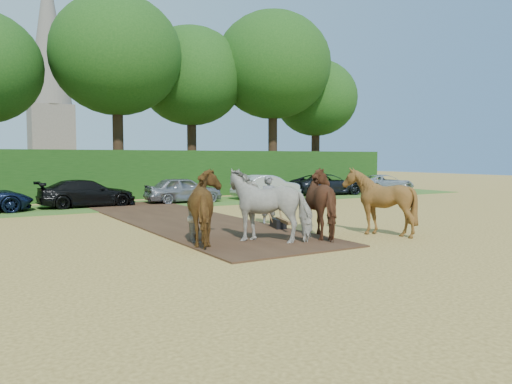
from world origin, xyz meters
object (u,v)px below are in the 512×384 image
at_px(spectator_near, 197,217).
at_px(parked_cars, 161,191).
at_px(plough_team, 299,204).
at_px(church, 49,67).

distance_m(spectator_near, parked_cars, 12.92).
relative_size(plough_team, church, 0.29).
relative_size(parked_cars, church, 1.52).
height_order(plough_team, parked_cars, plough_team).
bearing_deg(parked_cars, church, 88.99).
height_order(parked_cars, church, church).
height_order(plough_team, church, church).
relative_size(spectator_near, plough_team, 0.20).
height_order(spectator_near, church, church).
distance_m(spectator_near, plough_team, 3.22).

